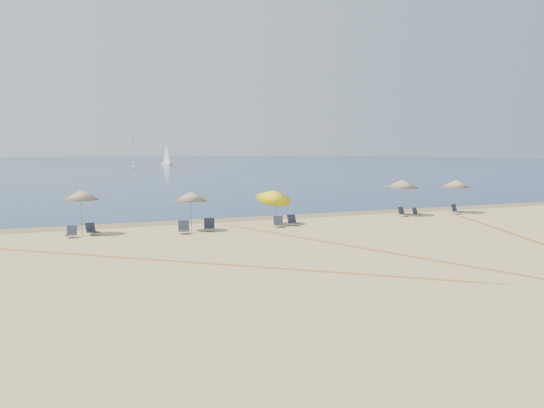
{
  "coord_description": "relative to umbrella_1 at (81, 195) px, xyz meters",
  "views": [
    {
      "loc": [
        -16.76,
        -14.8,
        4.64
      ],
      "look_at": [
        0.0,
        20.0,
        1.3
      ],
      "focal_mm": 41.4,
      "sensor_mm": 36.0,
      "label": 1
    }
  ],
  "objects": [
    {
      "name": "chair_8",
      "position": [
        21.69,
        0.14,
        -1.91
      ],
      "size": [
        0.7,
        0.77,
        0.67
      ],
      "rotation": [
        0.0,
        0.0,
        0.26
      ],
      "color": "#1D222E",
      "rests_on": "ground"
    },
    {
      "name": "chair_6",
      "position": [
        11.24,
        -1.47,
        -1.91
      ],
      "size": [
        0.73,
        0.8,
        0.68
      ],
      "rotation": [
        0.0,
        0.0,
        -0.3
      ],
      "color": "#1D222E",
      "rests_on": "ground"
    },
    {
      "name": "ocean",
      "position": [
        11.4,
        204.77,
        -2.2
      ],
      "size": [
        500.0,
        500.0,
        0.0
      ],
      "primitive_type": "plane",
      "color": "#0C2151",
      "rests_on": "ground"
    },
    {
      "name": "wet_sand",
      "position": [
        11.4,
        3.77,
        -2.2
      ],
      "size": [
        500.0,
        500.0,
        0.0
      ],
      "primitive_type": "plane",
      "color": "olive",
      "rests_on": "ground"
    },
    {
      "name": "tire_tracks",
      "position": [
        11.12,
        -11.26,
        -2.2
      ],
      "size": [
        58.25,
        42.69,
        0.0
      ],
      "color": "tan",
      "rests_on": "ground"
    },
    {
      "name": "umbrella_5",
      "position": [
        26.79,
        0.53,
        -0.05
      ],
      "size": [
        2.26,
        2.26,
        2.5
      ],
      "color": "gray",
      "rests_on": "ground"
    },
    {
      "name": "chair_3",
      "position": [
        0.49,
        -0.26,
        -1.91
      ],
      "size": [
        0.77,
        0.82,
        0.68
      ],
      "rotation": [
        0.0,
        0.0,
        0.41
      ],
      "color": "#1D222E",
      "rests_on": "ground"
    },
    {
      "name": "chair_7",
      "position": [
        12.35,
        -1.22,
        -1.91
      ],
      "size": [
        0.64,
        0.72,
        0.68
      ],
      "rotation": [
        0.0,
        0.0,
        0.12
      ],
      "color": "#1D222E",
      "rests_on": "ground"
    },
    {
      "name": "umbrella_2",
      "position": [
        5.9,
        -1.02,
        -0.19
      ],
      "size": [
        1.91,
        1.91,
        2.36
      ],
      "color": "gray",
      "rests_on": "ground"
    },
    {
      "name": "chair_9",
      "position": [
        22.74,
        -0.05,
        -1.94
      ],
      "size": [
        0.66,
        0.71,
        0.6
      ],
      "rotation": [
        0.0,
        0.0,
        0.32
      ],
      "color": "#1D222E",
      "rests_on": "ground"
    },
    {
      "name": "umbrella_3",
      "position": [
        11.47,
        -0.38,
        -0.33
      ],
      "size": [
        2.24,
        2.29,
        2.51
      ],
      "color": "gray",
      "rests_on": "ground"
    },
    {
      "name": "sailboat_1",
      "position": [
        30.82,
        117.95,
        0.21
      ],
      "size": [
        2.57,
        5.53,
        7.98
      ],
      "rotation": [
        0.0,
        0.0,
        -0.23
      ],
      "color": "white",
      "rests_on": "ocean"
    },
    {
      "name": "umbrella_1",
      "position": [
        0.0,
        0.0,
        0.0
      ],
      "size": [
        1.96,
        1.96,
        2.55
      ],
      "color": "gray",
      "rests_on": "ground"
    },
    {
      "name": "umbrella_4",
      "position": [
        22.04,
        0.68,
        0.07
      ],
      "size": [
        2.32,
        2.34,
        2.62
      ],
      "color": "gray",
      "rests_on": "ground"
    },
    {
      "name": "ground",
      "position": [
        11.4,
        -20.23,
        -2.21
      ],
      "size": [
        160.0,
        160.0,
        0.0
      ],
      "primitive_type": "plane",
      "color": "tan",
      "rests_on": "ground"
    },
    {
      "name": "chair_2",
      "position": [
        -0.64,
        -0.71,
        -1.93
      ],
      "size": [
        0.69,
        0.75,
        0.63
      ],
      "rotation": [
        0.0,
        0.0,
        -0.33
      ],
      "color": "#1D222E",
      "rests_on": "ground"
    },
    {
      "name": "sailboat_2",
      "position": [
        49.4,
        153.74,
        0.17
      ],
      "size": [
        2.42,
        5.44,
        7.86
      ],
      "rotation": [
        0.0,
        0.0,
        0.21
      ],
      "color": "white",
      "rests_on": "ocean"
    },
    {
      "name": "chair_5",
      "position": [
        6.9,
        -1.27,
        -1.88
      ],
      "size": [
        0.81,
        0.87,
        0.73
      ],
      "rotation": [
        0.0,
        0.0,
        -0.35
      ],
      "color": "#1D222E",
      "rests_on": "ground"
    },
    {
      "name": "chair_4",
      "position": [
        5.2,
        -1.83,
        -1.88
      ],
      "size": [
        0.77,
        0.85,
        0.74
      ],
      "rotation": [
        0.0,
        0.0,
        -0.26
      ],
      "color": "#1D222E",
      "rests_on": "ground"
    },
    {
      "name": "chair_10",
      "position": [
        26.32,
        -0.05,
        -1.89
      ],
      "size": [
        0.79,
        0.85,
        0.71
      ],
      "rotation": [
        0.0,
        0.0,
        0.34
      ],
      "color": "#1D222E",
      "rests_on": "ground"
    }
  ]
}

